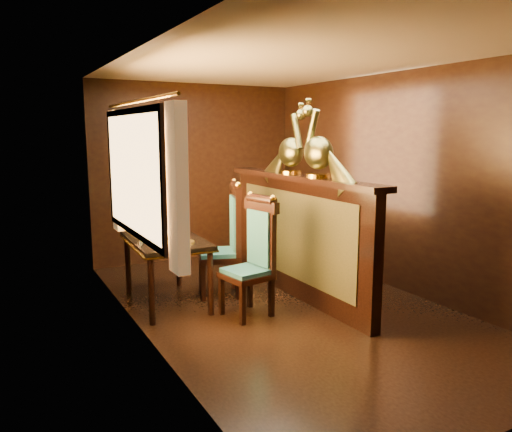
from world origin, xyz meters
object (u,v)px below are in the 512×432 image
object	(u,v)px
peacock_left	(319,138)
dining_table	(165,244)
peacock_right	(291,139)
chair_right	(229,236)
chair_left	(255,252)

from	to	relation	value
peacock_left	dining_table	bearing A→B (deg)	149.56
peacock_right	peacock_left	bearing A→B (deg)	-90.00
chair_right	peacock_left	bearing A→B (deg)	-30.63
chair_right	peacock_right	bearing A→B (deg)	-1.49
peacock_right	chair_left	bearing A→B (deg)	-147.79
dining_table	chair_left	distance (m)	1.00
chair_left	dining_table	bearing A→B (deg)	124.78
chair_right	peacock_right	xyz separation A→B (m)	(0.65, -0.24, 1.07)
peacock_left	chair_right	bearing A→B (deg)	130.47
chair_left	chair_right	xyz separation A→B (m)	(0.03, 0.67, 0.04)
chair_right	peacock_left	world-z (taller)	peacock_left
chair_left	peacock_left	bearing A→B (deg)	-17.21
dining_table	peacock_right	world-z (taller)	peacock_right
peacock_left	peacock_right	bearing A→B (deg)	90.00
dining_table	chair_left	bearing A→B (deg)	-43.28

